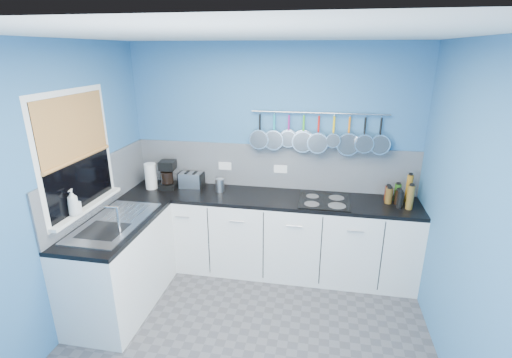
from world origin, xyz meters
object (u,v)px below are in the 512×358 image
(paper_towel, at_px, (151,176))
(coffee_maker, at_px, (168,175))
(soap_bottle_a, at_px, (73,202))
(canister, at_px, (220,185))
(toaster, at_px, (191,180))
(hob, at_px, (324,201))
(soap_bottle_b, at_px, (75,205))

(paper_towel, relative_size, coffee_maker, 0.92)
(paper_towel, distance_m, coffee_maker, 0.19)
(soap_bottle_a, distance_m, canister, 1.53)
(paper_towel, xyz_separation_m, toaster, (0.44, 0.13, -0.06))
(soap_bottle_a, height_order, coffee_maker, soap_bottle_a)
(paper_towel, bearing_deg, hob, -1.59)
(soap_bottle_b, height_order, paper_towel, soap_bottle_b)
(toaster, bearing_deg, paper_towel, -168.92)
(soap_bottle_a, xyz_separation_m, hob, (2.14, 1.05, -0.26))
(paper_towel, height_order, toaster, paper_towel)
(paper_towel, xyz_separation_m, coffee_maker, (0.19, 0.04, 0.01))
(coffee_maker, relative_size, toaster, 1.21)
(soap_bottle_b, distance_m, hob, 2.39)
(soap_bottle_a, relative_size, hob, 0.46)
(coffee_maker, relative_size, hob, 0.61)
(toaster, relative_size, canister, 1.83)
(paper_towel, distance_m, hob, 1.97)
(soap_bottle_b, xyz_separation_m, toaster, (0.61, 1.22, -0.15))
(paper_towel, bearing_deg, canister, 3.60)
(soap_bottle_a, xyz_separation_m, coffee_maker, (0.36, 1.15, -0.11))
(hob, bearing_deg, canister, 174.86)
(soap_bottle_b, relative_size, hob, 0.33)
(soap_bottle_a, xyz_separation_m, paper_towel, (0.18, 1.11, -0.12))
(canister, bearing_deg, toaster, 167.91)
(canister, bearing_deg, hob, -5.14)
(soap_bottle_b, distance_m, paper_towel, 1.11)
(soap_bottle_b, bearing_deg, paper_towel, 80.85)
(coffee_maker, bearing_deg, soap_bottle_b, -113.15)
(canister, height_order, hob, canister)
(paper_towel, bearing_deg, soap_bottle_a, -99.04)
(toaster, xyz_separation_m, hob, (1.52, -0.18, -0.08))
(paper_towel, bearing_deg, coffee_maker, 11.41)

